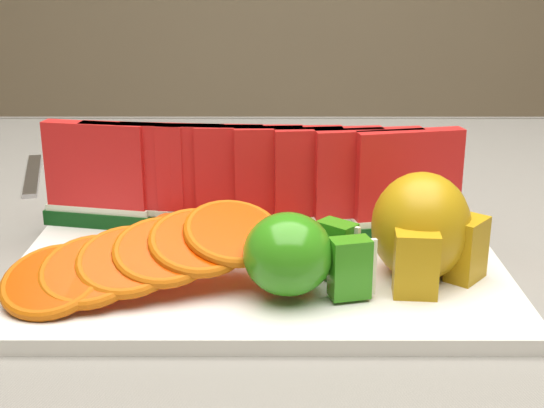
{
  "coord_description": "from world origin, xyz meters",
  "views": [
    {
      "loc": [
        0.0,
        -0.68,
        1.02
      ],
      "look_at": [
        0.0,
        -0.07,
        0.81
      ],
      "focal_mm": 50.0,
      "sensor_mm": 36.0,
      "label": 1
    }
  ],
  "objects_px": {
    "pear_cluster": "(423,230)",
    "fork": "(35,173)",
    "side_plate": "(364,158)",
    "apple_cluster": "(298,255)",
    "platter": "(260,260)"
  },
  "relations": [
    {
      "from": "pear_cluster",
      "to": "fork",
      "type": "bearing_deg",
      "value": 141.43
    },
    {
      "from": "pear_cluster",
      "to": "side_plate",
      "type": "xyz_separation_m",
      "value": [
        -0.0,
        0.38,
        -0.05
      ]
    },
    {
      "from": "apple_cluster",
      "to": "side_plate",
      "type": "relative_size",
      "value": 0.46
    },
    {
      "from": "platter",
      "to": "fork",
      "type": "height_order",
      "value": "platter"
    },
    {
      "from": "side_plate",
      "to": "fork",
      "type": "relative_size",
      "value": 1.17
    },
    {
      "from": "platter",
      "to": "apple_cluster",
      "type": "height_order",
      "value": "apple_cluster"
    },
    {
      "from": "apple_cluster",
      "to": "side_plate",
      "type": "bearing_deg",
      "value": 76.8
    },
    {
      "from": "side_plate",
      "to": "fork",
      "type": "bearing_deg",
      "value": -171.99
    },
    {
      "from": "platter",
      "to": "apple_cluster",
      "type": "bearing_deg",
      "value": -69.94
    },
    {
      "from": "platter",
      "to": "fork",
      "type": "bearing_deg",
      "value": 134.73
    },
    {
      "from": "apple_cluster",
      "to": "fork",
      "type": "xyz_separation_m",
      "value": [
        -0.3,
        0.36,
        -0.04
      ]
    },
    {
      "from": "platter",
      "to": "side_plate",
      "type": "relative_size",
      "value": 1.76
    },
    {
      "from": "platter",
      "to": "pear_cluster",
      "type": "bearing_deg",
      "value": -18.91
    },
    {
      "from": "apple_cluster",
      "to": "fork",
      "type": "relative_size",
      "value": 0.54
    },
    {
      "from": "platter",
      "to": "pear_cluster",
      "type": "distance_m",
      "value": 0.14
    }
  ]
}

